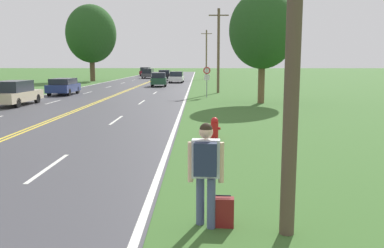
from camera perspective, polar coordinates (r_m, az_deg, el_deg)
The scene contains 15 objects.
hitchhiker_person at distance 6.81m, azimuth 1.94°, elevation -5.70°, with size 0.61×0.45×1.79m.
suitcase at distance 7.11m, azimuth 4.37°, elevation -12.22°, with size 0.38×0.22×0.56m.
fire_hydrant at distance 15.11m, azimuth 3.18°, elevation -0.48°, with size 0.45×0.29×0.78m.
traffic_sign at distance 32.64m, azimuth 2.10°, elevation 6.98°, with size 0.60×0.10×2.45m.
utility_pole_midground at distance 37.64m, azimuth 3.73°, elevation 10.38°, with size 1.80×0.24×7.59m.
utility_pole_far at distance 68.82m, azimuth 2.03°, elevation 9.81°, with size 1.80×0.24×8.11m.
tree_left_verge at distance 28.45m, azimuth 9.88°, elevation 12.83°, with size 4.52×4.52×7.55m.
tree_mid_treeline at distance 63.25m, azimuth -13.97°, elevation 12.17°, with size 7.38×7.38×11.23m.
car_champagne_sedan_nearest at distance 28.93m, azimuth -23.60°, elevation 4.00°, with size 1.90×4.80×1.61m.
car_dark_blue_hatchback_approaching at distance 36.99m, azimuth -17.58°, elevation 5.11°, with size 1.88×4.09×1.43m.
car_dark_green_hatchback_mid_near at distance 47.82m, azimuth -4.67°, elevation 6.29°, with size 1.90×3.93×1.61m.
car_white_sedan_mid_far at distance 56.96m, azimuth -2.17°, elevation 6.60°, with size 1.98×4.64×1.54m.
car_black_suv_receding at distance 64.12m, azimuth -3.87°, elevation 6.90°, with size 1.90×4.42×1.62m.
car_dark_grey_van_distant at distance 73.11m, azimuth -6.18°, elevation 7.09°, with size 1.95×4.84×1.69m.
car_maroon_van_horizon at distance 86.34m, azimuth -6.56°, elevation 7.35°, with size 2.07×4.05×1.79m.
Camera 1 is at (7.12, -2.97, 2.78)m, focal length 38.00 mm.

